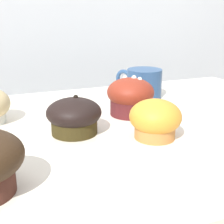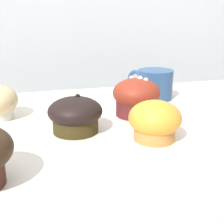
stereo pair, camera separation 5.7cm
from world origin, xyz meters
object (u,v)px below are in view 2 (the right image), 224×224
(muffin_back_left, at_px, (155,121))
(muffin_back_right, at_px, (136,97))
(muffin_back_center, at_px, (75,115))
(coffee_cup, at_px, (154,83))

(muffin_back_left, distance_m, muffin_back_right, 0.14)
(muffin_back_left, xyz_separation_m, muffin_back_center, (-0.13, 0.08, -0.00))
(muffin_back_left, relative_size, muffin_back_center, 0.91)
(muffin_back_right, xyz_separation_m, coffee_cup, (0.09, 0.12, -0.00))
(muffin_back_left, xyz_separation_m, coffee_cup, (0.11, 0.26, 0.00))
(muffin_back_right, bearing_deg, muffin_back_left, -95.91)
(coffee_cup, bearing_deg, muffin_back_right, -127.76)
(muffin_back_left, bearing_deg, muffin_back_center, 149.98)
(muffin_back_right, bearing_deg, muffin_back_center, -156.30)
(muffin_back_right, distance_m, coffee_cup, 0.15)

